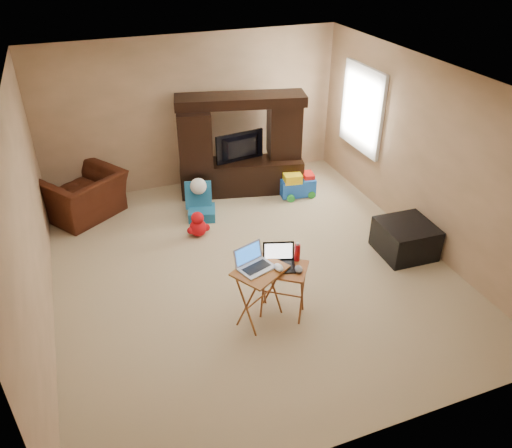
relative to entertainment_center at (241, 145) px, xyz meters
name	(u,v)px	position (x,y,z in m)	size (l,w,h in m)	color
floor	(251,267)	(-0.61, -2.11, -0.83)	(5.50, 5.50, 0.00)	beige
ceiling	(249,81)	(-0.61, -2.11, 1.67)	(5.50, 5.50, 0.00)	silver
wall_back	(193,113)	(-0.61, 0.64, 0.42)	(5.00, 5.00, 0.00)	tan
wall_front	(373,338)	(-0.61, -4.86, 0.42)	(5.00, 5.00, 0.00)	tan
wall_left	(28,222)	(-3.11, -2.11, 0.42)	(5.50, 5.50, 0.00)	tan
wall_right	(423,154)	(1.89, -2.11, 0.42)	(5.50, 5.50, 0.00)	tan
window_pane	(363,109)	(1.87, -0.56, 0.57)	(1.20, 1.20, 0.00)	white
window_frame	(362,109)	(1.85, -0.56, 0.57)	(0.06, 1.14, 1.34)	white
entertainment_center	(241,145)	(0.00, 0.00, 0.00)	(2.03, 0.51, 1.66)	black
television	(242,148)	(0.00, -0.04, -0.03)	(0.84, 0.11, 0.49)	black
recliner	(84,196)	(-2.54, 0.07, -0.48)	(1.09, 0.95, 0.71)	#4D1E10
child_rocker	(201,202)	(-0.87, -0.62, -0.56)	(0.41, 0.47, 0.55)	#175A83
plush_toy	(198,224)	(-1.06, -1.10, -0.64)	(0.35, 0.29, 0.39)	red
push_toy	(298,184)	(0.81, -0.49, -0.61)	(0.58, 0.41, 0.43)	blue
ottoman	(405,239)	(1.50, -2.53, -0.60)	(0.70, 0.70, 0.45)	black
tray_table_left	(260,295)	(-0.86, -3.09, -0.47)	(0.55, 0.44, 0.71)	#9F5F26
tray_table_right	(283,291)	(-0.58, -3.09, -0.49)	(0.52, 0.41, 0.67)	#AA5F29
laptop_left	(256,260)	(-0.89, -3.06, 0.00)	(0.37, 0.30, 0.24)	silver
laptop_right	(280,259)	(-0.62, -3.07, -0.04)	(0.35, 0.29, 0.24)	black
mouse_left	(279,267)	(-0.67, -3.16, -0.09)	(0.09, 0.14, 0.06)	silver
mouse_right	(299,269)	(-0.45, -3.21, -0.13)	(0.09, 0.14, 0.06)	#434449
water_bottle	(297,252)	(-0.38, -3.01, -0.06)	(0.07, 0.07, 0.21)	#B70B12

